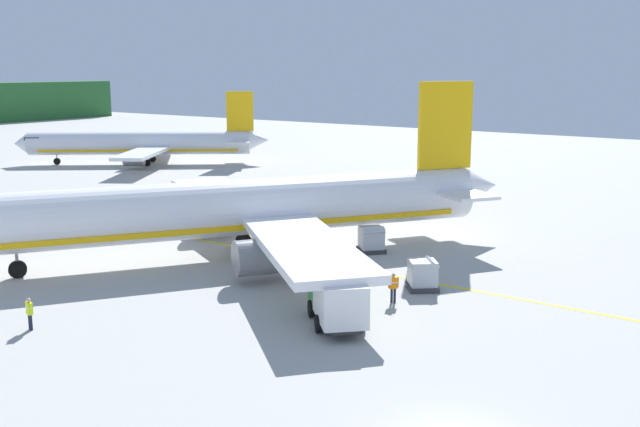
% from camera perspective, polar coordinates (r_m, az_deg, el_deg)
% --- Properties ---
extents(airliner_foreground, '(36.50, 31.09, 11.90)m').
position_cam_1_polar(airliner_foreground, '(50.23, -6.32, 0.34)').
color(airliner_foreground, white).
rests_on(airliner_foreground, ground).
extents(airliner_mid_apron, '(24.49, 28.57, 9.76)m').
position_cam_1_polar(airliner_mid_apron, '(102.08, -13.58, 5.31)').
color(airliner_mid_apron, silver).
rests_on(airliner_mid_apron, ground).
extents(service_truck_fuel, '(5.32, 5.29, 2.70)m').
position_cam_1_polar(service_truck_fuel, '(37.16, 1.34, -6.52)').
color(service_truck_fuel, '#338C3F').
rests_on(service_truck_fuel, ground).
extents(cargo_container_near, '(2.44, 2.44, 1.90)m').
position_cam_1_polar(cargo_container_near, '(43.61, 8.03, -4.76)').
color(cargo_container_near, '#333338').
rests_on(cargo_container_near, ground).
extents(cargo_container_mid, '(2.51, 2.51, 1.94)m').
position_cam_1_polar(cargo_container_mid, '(51.94, 4.02, -2.04)').
color(cargo_container_mid, '#333338').
rests_on(cargo_container_mid, ground).
extents(crew_marshaller, '(0.51, 0.46, 1.73)m').
position_cam_1_polar(crew_marshaller, '(40.92, 5.74, -5.60)').
color(crew_marshaller, '#191E33').
rests_on(crew_marshaller, ground).
extents(crew_loader_left, '(0.33, 0.61, 1.66)m').
position_cam_1_polar(crew_loader_left, '(39.46, -21.70, -7.08)').
color(crew_loader_left, '#191E33').
rests_on(crew_loader_left, ground).
extents(apron_guide_line, '(0.30, 60.00, 0.01)m').
position_cam_1_polar(apron_guide_line, '(49.73, -0.56, -3.70)').
color(apron_guide_line, yellow).
rests_on(apron_guide_line, ground).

